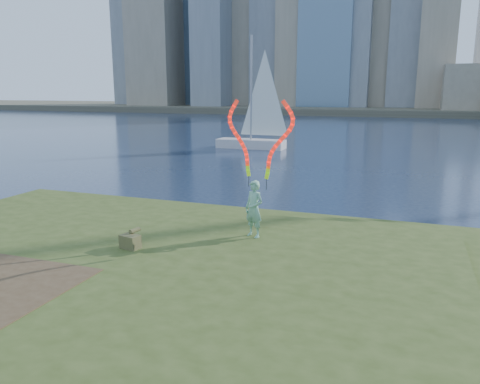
% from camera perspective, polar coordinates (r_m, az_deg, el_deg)
% --- Properties ---
extents(ground, '(320.00, 320.00, 0.00)m').
position_cam_1_polar(ground, '(12.09, -8.91, -10.44)').
color(ground, '#1A2843').
rests_on(ground, ground).
extents(grassy_knoll, '(20.00, 18.00, 0.80)m').
position_cam_1_polar(grassy_knoll, '(10.19, -15.36, -13.18)').
color(grassy_knoll, '#384719').
rests_on(grassy_knoll, ground).
extents(far_shore, '(320.00, 40.00, 1.20)m').
position_cam_1_polar(far_shore, '(104.93, 17.26, 9.60)').
color(far_shore, '#4C4738').
rests_on(far_shore, ground).
extents(woman_with_ribbons, '(1.86, 0.80, 3.92)m').
position_cam_1_polar(woman_with_ribbons, '(12.27, 1.88, 0.97)').
color(woman_with_ribbons, '#1F794F').
rests_on(woman_with_ribbons, grassy_knoll).
extents(canvas_bag, '(0.53, 0.60, 0.45)m').
position_cam_1_polar(canvas_bag, '(11.98, -13.20, -5.81)').
color(canvas_bag, '#484427').
rests_on(canvas_bag, grassy_knoll).
extents(sailboat, '(5.84, 1.80, 8.86)m').
position_cam_1_polar(sailboat, '(37.96, 1.78, 7.62)').
color(sailboat, beige).
rests_on(sailboat, ground).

